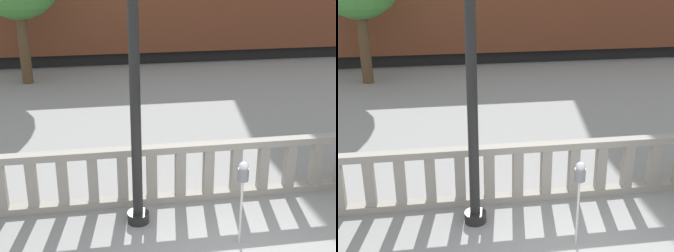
% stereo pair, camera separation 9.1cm
% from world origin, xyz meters
% --- Properties ---
extents(balustrade, '(14.67, 0.24, 1.24)m').
position_xyz_m(balustrade, '(0.00, 2.69, 0.62)').
color(balustrade, gray).
rests_on(balustrade, ground).
extents(lamppost, '(0.42, 0.42, 5.47)m').
position_xyz_m(lamppost, '(-1.52, 2.00, 2.56)').
color(lamppost, black).
rests_on(lamppost, ground).
extents(parking_meter, '(0.19, 0.19, 1.58)m').
position_xyz_m(parking_meter, '(0.17, 1.04, 1.29)').
color(parking_meter, silver).
rests_on(parking_meter, ground).
extents(train_near, '(23.04, 2.79, 4.49)m').
position_xyz_m(train_near, '(2.05, 15.77, 2.04)').
color(train_near, black).
rests_on(train_near, ground).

